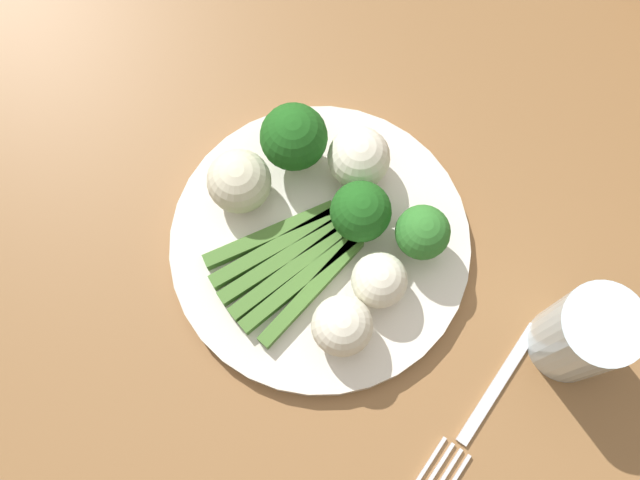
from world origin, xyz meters
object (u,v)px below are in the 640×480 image
(asparagus_bundle, at_px, (287,265))
(dining_table, at_px, (341,252))
(cauliflower_front, at_px, (239,181))
(water_glass, at_px, (584,334))
(broccoli_back_right, at_px, (422,233))
(fork, at_px, (479,411))
(plate, at_px, (320,244))
(broccoli_outer_edge, at_px, (365,208))
(cauliflower_near_fork, at_px, (379,280))
(cauliflower_mid, at_px, (342,326))
(cauliflower_edge, at_px, (359,158))
(broccoli_near_center, at_px, (289,141))

(asparagus_bundle, bearing_deg, dining_table, -170.21)
(cauliflower_front, distance_m, water_glass, 0.31)
(broccoli_back_right, distance_m, cauliflower_front, 0.16)
(fork, bearing_deg, water_glass, 161.70)
(fork, relative_size, water_glass, 1.72)
(dining_table, relative_size, plate, 4.81)
(dining_table, distance_m, water_glass, 0.28)
(fork, bearing_deg, broccoli_outer_edge, -114.16)
(broccoli_back_right, height_order, cauliflower_near_fork, broccoli_back_right)
(asparagus_bundle, relative_size, fork, 0.79)
(broccoli_outer_edge, xyz_separation_m, fork, (-0.19, 0.03, -0.05))
(cauliflower_mid, distance_m, fork, 0.14)
(cauliflower_near_fork, xyz_separation_m, fork, (-0.13, 0.00, -0.04))
(plate, bearing_deg, cauliflower_front, 15.96)
(broccoli_outer_edge, height_order, water_glass, water_glass)
(broccoli_back_right, relative_size, water_glass, 0.60)
(cauliflower_edge, bearing_deg, plate, 112.96)
(dining_table, distance_m, fork, 0.24)
(dining_table, bearing_deg, broccoli_outer_edge, -165.08)
(water_glass, bearing_deg, broccoli_back_right, 15.09)
(dining_table, relative_size, cauliflower_mid, 25.03)
(broccoli_near_center, bearing_deg, plate, 157.97)
(cauliflower_mid, xyz_separation_m, fork, (-0.12, -0.04, -0.04))
(dining_table, relative_size, cauliflower_edge, 23.14)
(broccoli_outer_edge, relative_size, cauliflower_front, 1.14)
(dining_table, bearing_deg, cauliflower_near_fork, 160.64)
(dining_table, xyz_separation_m, broccoli_back_right, (-0.06, -0.03, 0.16))
(broccoli_near_center, xyz_separation_m, cauliflower_front, (0.00, 0.05, -0.01))
(plate, relative_size, asparagus_bundle, 2.03)
(water_glass, bearing_deg, cauliflower_mid, 46.87)
(broccoli_near_center, height_order, water_glass, water_glass)
(broccoli_outer_edge, height_order, cauliflower_edge, broccoli_outer_edge)
(dining_table, bearing_deg, cauliflower_mid, 137.10)
(asparagus_bundle, bearing_deg, cauliflower_mid, 93.69)
(cauliflower_near_fork, height_order, cauliflower_mid, cauliflower_mid)
(broccoli_outer_edge, bearing_deg, cauliflower_mid, 127.89)
(water_glass, bearing_deg, cauliflower_front, 23.91)
(water_glass, bearing_deg, broccoli_near_center, 14.50)
(asparagus_bundle, xyz_separation_m, broccoli_near_center, (0.07, -0.07, 0.04))
(plate, relative_size, cauliflower_near_fork, 5.60)
(cauliflower_near_fork, bearing_deg, cauliflower_front, 13.29)
(cauliflower_edge, bearing_deg, broccoli_near_center, 40.43)
(cauliflower_edge, xyz_separation_m, cauliflower_front, (0.05, 0.09, 0.00))
(broccoli_near_center, xyz_separation_m, water_glass, (-0.28, -0.07, -0.01))
(broccoli_outer_edge, bearing_deg, cauliflower_edge, -36.16)
(broccoli_back_right, relative_size, cauliflower_near_fork, 1.21)
(broccoli_back_right, bearing_deg, water_glass, -164.91)
(cauliflower_near_fork, bearing_deg, broccoli_back_right, -83.93)
(dining_table, height_order, broccoli_near_center, broccoli_near_center)
(broccoli_outer_edge, distance_m, cauliflower_front, 0.11)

